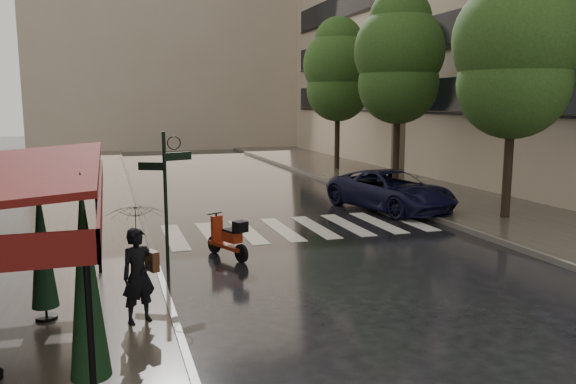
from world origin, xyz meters
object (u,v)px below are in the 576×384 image
parasol_front (86,281)px  parasol_back (42,246)px  scooter (228,239)px  parked_car (391,190)px  pedestrian_with_umbrella (137,227)px

parasol_front → parasol_back: parasol_front is taller
scooter → parasol_front: parasol_front is taller
scooter → parasol_front: (-3.01, -6.04, 1.12)m
scooter → parasol_back: (-3.80, -3.16, 0.90)m
parasol_front → parasol_back: (-0.79, 2.87, -0.22)m
parasol_front → parasol_back: size_ratio=1.18×
scooter → parasol_front: bearing=-140.2°
scooter → parked_car: size_ratio=0.30×
parked_car → parasol_back: 12.93m
parasol_back → scooter: bearing=39.8°
scooter → parasol_back: 5.03m
parasol_front → parked_car: bearing=46.9°
pedestrian_with_umbrella → scooter: bearing=37.0°
parked_car → pedestrian_with_umbrella: bearing=-152.7°
scooter → parasol_back: bearing=-163.9°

